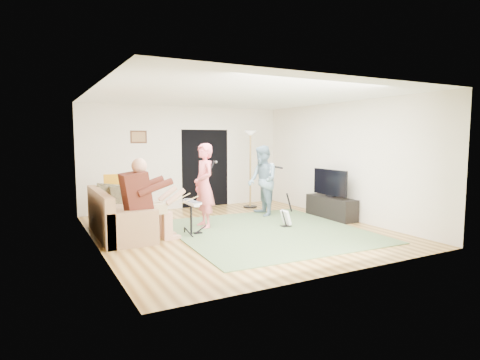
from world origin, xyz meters
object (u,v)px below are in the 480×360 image
at_px(sofa, 116,220).
at_px(drum_kit, 191,220).
at_px(dining_chair, 116,207).
at_px(tv_cabinet, 331,208).
at_px(television, 330,182).
at_px(guitarist, 262,181).
at_px(torchiere_lamp, 250,155).
at_px(singer, 204,186).
at_px(guitar_spare, 286,217).

height_order(sofa, drum_kit, sofa).
relative_size(sofa, dining_chair, 2.00).
bearing_deg(tv_cabinet, television, 180.00).
height_order(guitarist, tv_cabinet, guitarist).
bearing_deg(torchiere_lamp, television, -67.51).
distance_m(singer, dining_chair, 2.00).
height_order(singer, television, singer).
relative_size(dining_chair, television, 1.00).
distance_m(drum_kit, singer, 0.92).
distance_m(guitarist, tv_cabinet, 1.74).
bearing_deg(drum_kit, sofa, 153.39).
xyz_separation_m(sofa, drum_kit, (1.30, -0.65, 0.00)).
relative_size(drum_kit, guitarist, 0.40).
bearing_deg(drum_kit, tv_cabinet, 0.12).
height_order(drum_kit, singer, singer).
distance_m(guitarist, dining_chair, 3.42).
bearing_deg(tv_cabinet, dining_chair, 160.81).
xyz_separation_m(sofa, guitarist, (3.54, 0.39, 0.56)).
height_order(torchiere_lamp, television, torchiere_lamp).
bearing_deg(guitarist, singer, -63.05).
distance_m(sofa, tv_cabinet, 4.84).
relative_size(sofa, tv_cabinet, 1.56).
relative_size(sofa, singer, 1.24).
relative_size(sofa, guitar_spare, 3.03).
bearing_deg(singer, guitar_spare, 64.12).
bearing_deg(television, dining_chair, 160.61).
height_order(sofa, guitarist, guitarist).
height_order(singer, guitarist, singer).
relative_size(tv_cabinet, television, 1.29).
bearing_deg(guitarist, guitar_spare, 1.03).
bearing_deg(torchiere_lamp, sofa, -158.31).
xyz_separation_m(drum_kit, television, (3.45, 0.01, 0.55)).
distance_m(dining_chair, television, 4.85).
bearing_deg(sofa, dining_chair, 78.75).
bearing_deg(dining_chair, singer, -29.70).
bearing_deg(dining_chair, guitarist, -4.93).
height_order(guitarist, dining_chair, guitarist).
xyz_separation_m(singer, dining_chair, (-1.60, 1.10, -0.49)).
xyz_separation_m(sofa, singer, (1.79, -0.14, 0.59)).
relative_size(guitar_spare, dining_chair, 0.66).
distance_m(torchiere_lamp, tv_cabinet, 2.64).
distance_m(sofa, torchiere_lamp, 4.29).
distance_m(guitarist, guitar_spare, 1.48).
bearing_deg(guitarist, dining_chair, -89.59).
xyz_separation_m(drum_kit, torchiere_lamp, (2.55, 2.18, 1.12)).
distance_m(guitar_spare, torchiere_lamp, 2.79).
distance_m(sofa, guitar_spare, 3.45).
bearing_deg(sofa, guitar_spare, -15.70).
bearing_deg(sofa, television, -7.71).
bearing_deg(guitarist, sofa, -73.61).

